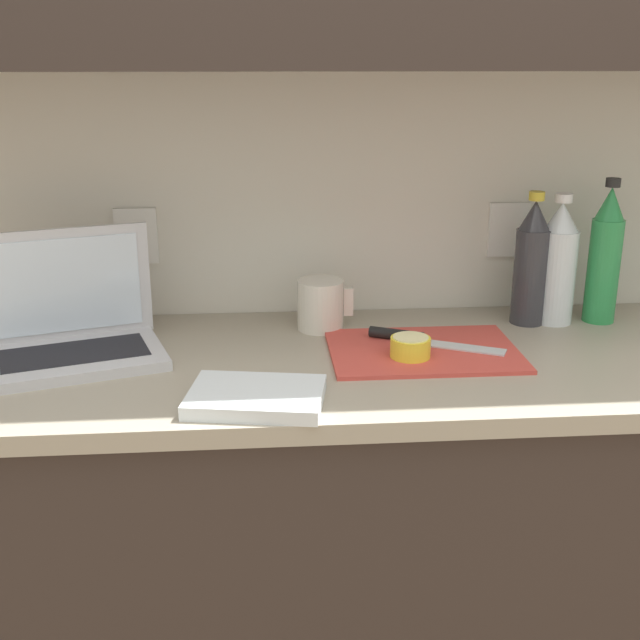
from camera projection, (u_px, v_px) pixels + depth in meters
name	position (u px, v px, depth m)	size (l,w,h in m)	color
counter_unit	(475.00, 546.00, 1.69)	(2.05, 0.59, 0.90)	#332823
laptop	(70.00, 328.00, 1.52)	(0.38, 0.31, 0.24)	silver
cutting_board	(423.00, 351.00, 1.55)	(0.36, 0.26, 0.01)	#D1473D
knife	(413.00, 338.00, 1.59)	(0.26, 0.14, 0.02)	silver
lemon_half_cut	(410.00, 347.00, 1.50)	(0.08, 0.08, 0.04)	yellow
bottle_green_soda	(605.00, 257.00, 1.70)	(0.07, 0.07, 0.31)	#2D934C
bottle_oil_tall	(557.00, 265.00, 1.69)	(0.08, 0.08, 0.28)	silver
bottle_water_clear	(531.00, 264.00, 1.69)	(0.07, 0.07, 0.28)	#333338
measuring_cup	(321.00, 305.00, 1.67)	(0.12, 0.10, 0.11)	silver
dish_towel	(256.00, 397.00, 1.32)	(0.22, 0.16, 0.02)	white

